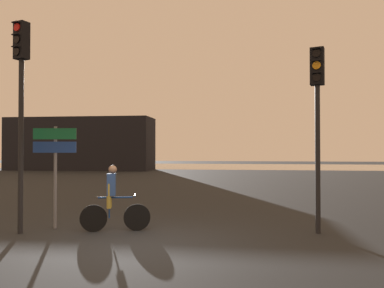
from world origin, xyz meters
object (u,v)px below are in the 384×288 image
Objects in this scene: direction_sign_post at (55,158)px; cyclist at (113,198)px; traffic_light_near_left at (21,88)px; traffic_light_near_right at (317,104)px; distant_building at (81,144)px.

cyclist is (1.57, -0.12, -0.97)m from direction_sign_post.
traffic_light_near_left is 7.15m from traffic_light_near_right.
traffic_light_near_right is (17.65, -26.62, 0.49)m from distant_building.
traffic_light_near_left reaches higher than traffic_light_near_right.
direction_sign_post reaches higher than cyclist.
traffic_light_near_left is 1.14× the size of traffic_light_near_right.
traffic_light_near_right is at bearing 176.24° from direction_sign_post.
distant_building is 31.94m from traffic_light_near_right.
direction_sign_post is 1.56× the size of cyclist.
traffic_light_near_left is at bearing -91.59° from cyclist.
traffic_light_near_left is 1.89m from direction_sign_post.
direction_sign_post is (-6.53, -0.28, -1.31)m from traffic_light_near_right.
traffic_light_near_right is at bearing 79.85° from cyclist.
distant_building is 2.84× the size of traffic_light_near_left.
cyclist is at bearing -64.83° from distant_building.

